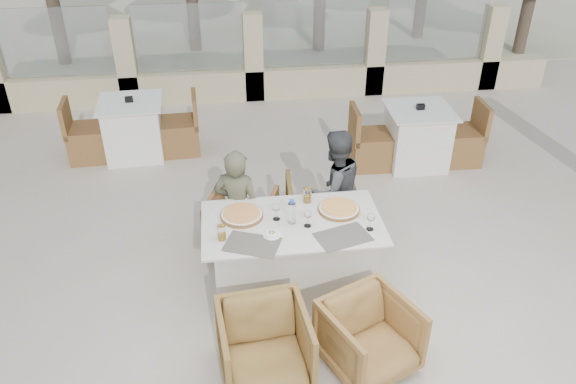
{
  "coord_description": "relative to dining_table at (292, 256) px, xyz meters",
  "views": [
    {
      "loc": [
        -0.56,
        -4.01,
        3.62
      ],
      "look_at": [
        -0.01,
        0.33,
        0.9
      ],
      "focal_mm": 35.0,
      "sensor_mm": 36.0,
      "label": 1
    }
  ],
  "objects": [
    {
      "name": "water_bottle",
      "position": [
        -0.01,
        -0.01,
        0.51
      ],
      "size": [
        0.08,
        0.08,
        0.24
      ],
      "primitive_type": "cylinder",
      "rotation": [
        0.0,
        0.0,
        0.06
      ],
      "color": "#ACCDE2",
      "rests_on": "dining_table"
    },
    {
      "name": "perimeter_wall_far",
      "position": [
        0.01,
        4.77,
        0.42
      ],
      "size": [
        10.0,
        0.34,
        1.6
      ],
      "primitive_type": null,
      "color": "beige",
      "rests_on": "ground"
    },
    {
      "name": "olive_dish",
      "position": [
        -0.2,
        -0.18,
        0.41
      ],
      "size": [
        0.13,
        0.13,
        0.04
      ],
      "primitive_type": null,
      "rotation": [
        0.0,
        0.0,
        -0.25
      ],
      "color": "white",
      "rests_on": "dining_table"
    },
    {
      "name": "wine_glass_centre",
      "position": [
        -0.13,
        0.06,
        0.48
      ],
      "size": [
        0.1,
        0.1,
        0.18
      ],
      "primitive_type": null,
      "rotation": [
        0.0,
        0.0,
        0.33
      ],
      "color": "silver",
      "rests_on": "dining_table"
    },
    {
      "name": "armchair_far_right",
      "position": [
        0.41,
        0.83,
        -0.06
      ],
      "size": [
        0.75,
        0.77,
        0.66
      ],
      "primitive_type": "imported",
      "rotation": [
        0.0,
        0.0,
        3.08
      ],
      "color": "brown",
      "rests_on": "ground"
    },
    {
      "name": "dining_table",
      "position": [
        0.0,
        0.0,
        0.0
      ],
      "size": [
        1.6,
        0.9,
        0.77
      ],
      "primitive_type": null,
      "color": "beige",
      "rests_on": "ground"
    },
    {
      "name": "beer_glass_right",
      "position": [
        0.18,
        0.31,
        0.46
      ],
      "size": [
        0.08,
        0.08,
        0.15
      ],
      "primitive_type": "cylinder",
      "rotation": [
        0.0,
        0.0,
        0.11
      ],
      "color": "gold",
      "rests_on": "dining_table"
    },
    {
      "name": "pizza_right",
      "position": [
        0.45,
        0.13,
        0.41
      ],
      "size": [
        0.47,
        0.47,
        0.05
      ],
      "primitive_type": "cylinder",
      "rotation": [
        0.0,
        0.0,
        -0.28
      ],
      "color": "orange",
      "rests_on": "dining_table"
    },
    {
      "name": "ground",
      "position": [
        0.01,
        -0.03,
        -0.39
      ],
      "size": [
        80.0,
        80.0,
        0.0
      ],
      "primitive_type": "plane",
      "color": "beige",
      "rests_on": "ground"
    },
    {
      "name": "placemat_near_right",
      "position": [
        0.4,
        -0.27,
        0.39
      ],
      "size": [
        0.52,
        0.41,
        0.0
      ],
      "primitive_type": "cube",
      "rotation": [
        0.0,
        0.0,
        0.29
      ],
      "color": "#5E5750",
      "rests_on": "dining_table"
    },
    {
      "name": "placemat_near_left",
      "position": [
        -0.38,
        -0.28,
        0.39
      ],
      "size": [
        0.53,
        0.44,
        0.0
      ],
      "primitive_type": "cube",
      "rotation": [
        0.0,
        0.0,
        -0.38
      ],
      "color": "#5B574E",
      "rests_on": "dining_table"
    },
    {
      "name": "wine_glass_corner",
      "position": [
        0.65,
        -0.19,
        0.48
      ],
      "size": [
        0.1,
        0.1,
        0.18
      ],
      "primitive_type": null,
      "rotation": [
        0.0,
        0.0,
        -0.37
      ],
      "color": "silver",
      "rests_on": "dining_table"
    },
    {
      "name": "beer_glass_left",
      "position": [
        -0.62,
        -0.17,
        0.45
      ],
      "size": [
        0.08,
        0.08,
        0.14
      ],
      "primitive_type": "cylinder",
      "rotation": [
        0.0,
        0.0,
        -0.14
      ],
      "color": "gold",
      "rests_on": "dining_table"
    },
    {
      "name": "diner_left",
      "position": [
        -0.47,
        0.49,
        0.24
      ],
      "size": [
        0.53,
        0.43,
        1.26
      ],
      "primitive_type": "imported",
      "rotation": [
        0.0,
        0.0,
        2.82
      ],
      "color": "#50523B",
      "rests_on": "ground"
    },
    {
      "name": "armchair_near_left",
      "position": [
        -0.35,
        -0.99,
        -0.07
      ],
      "size": [
        0.74,
        0.76,
        0.64
      ],
      "primitive_type": "imported",
      "rotation": [
        0.0,
        0.0,
        0.1
      ],
      "color": "olive",
      "rests_on": "ground"
    },
    {
      "name": "wine_glass_near",
      "position": [
        0.13,
        -0.08,
        0.48
      ],
      "size": [
        0.1,
        0.1,
        0.18
      ],
      "primitive_type": null,
      "rotation": [
        0.0,
        0.0,
        -0.4
      ],
      "color": "white",
      "rests_on": "dining_table"
    },
    {
      "name": "bg_table_a",
      "position": [
        -1.74,
        2.97,
        0.0
      ],
      "size": [
        1.68,
        0.9,
        0.77
      ],
      "primitive_type": null,
      "rotation": [
        0.0,
        0.0,
        0.05
      ],
      "color": "white",
      "rests_on": "ground"
    },
    {
      "name": "armchair_far_left",
      "position": [
        -0.42,
        0.77,
        -0.08
      ],
      "size": [
        0.83,
        0.84,
        0.61
      ],
      "primitive_type": "imported",
      "rotation": [
        0.0,
        0.0,
        2.81
      ],
      "color": "#956236",
      "rests_on": "ground"
    },
    {
      "name": "armchair_near_right",
      "position": [
        0.48,
        -0.99,
        -0.08
      ],
      "size": [
        0.87,
        0.88,
        0.61
      ],
      "primitive_type": "imported",
      "rotation": [
        0.0,
        0.0,
        0.42
      ],
      "color": "olive",
      "rests_on": "ground"
    },
    {
      "name": "bg_table_b",
      "position": [
        1.93,
        2.26,
        0.0
      ],
      "size": [
        1.66,
        0.87,
        0.77
      ],
      "primitive_type": null,
      "rotation": [
        0.0,
        0.0,
        -0.03
      ],
      "color": "white",
      "rests_on": "ground"
    },
    {
      "name": "pizza_left",
      "position": [
        -0.44,
        0.14,
        0.41
      ],
      "size": [
        0.48,
        0.48,
        0.05
      ],
      "primitive_type": "cylinder",
      "rotation": [
        0.0,
        0.0,
        -0.3
      ],
      "color": "#CD4C1C",
      "rests_on": "dining_table"
    },
    {
      "name": "diner_right",
      "position": [
        0.52,
        0.68,
        0.26
      ],
      "size": [
        0.77,
        0.7,
        1.29
      ],
      "primitive_type": "imported",
      "rotation": [
        0.0,
        0.0,
        3.54
      ],
      "color": "#3E4144",
      "rests_on": "ground"
    }
  ]
}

